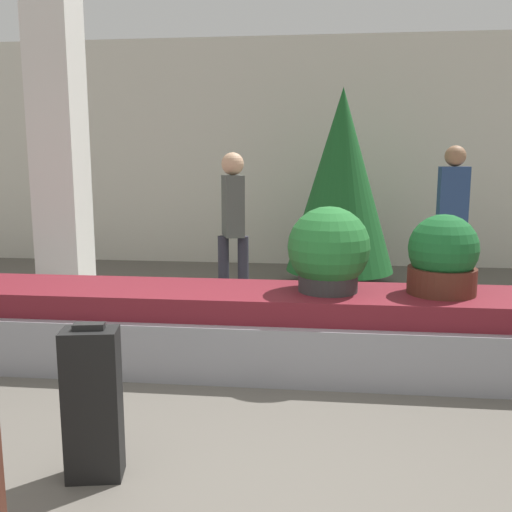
{
  "coord_description": "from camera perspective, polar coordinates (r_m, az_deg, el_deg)",
  "views": [
    {
      "loc": [
        0.46,
        -2.36,
        1.52
      ],
      "look_at": [
        0.0,
        1.68,
        0.83
      ],
      "focal_mm": 40.0,
      "sensor_mm": 36.0,
      "label": 1
    }
  ],
  "objects": [
    {
      "name": "ground_plane",
      "position": [
        2.85,
        -4.13,
        -22.63
      ],
      "size": [
        18.0,
        18.0,
        0.0
      ],
      "primitive_type": "plane",
      "color": "#59544C"
    },
    {
      "name": "carousel",
      "position": [
        4.26,
        0.0,
        -7.35
      ],
      "size": [
        8.14,
        0.88,
        0.58
      ],
      "color": "gray",
      "rests_on": "ground_plane"
    },
    {
      "name": "decorated_tree",
      "position": [
        6.91,
        8.53,
        7.44
      ],
      "size": [
        1.29,
        1.29,
        2.35
      ],
      "color": "#4C331E",
      "rests_on": "ground_plane"
    },
    {
      "name": "potted_plant_1",
      "position": [
        4.22,
        18.18,
        -0.13
      ],
      "size": [
        0.49,
        0.49,
        0.57
      ],
      "color": "#4C2319",
      "rests_on": "carousel"
    },
    {
      "name": "traveler_1",
      "position": [
        5.66,
        -2.32,
        3.75
      ],
      "size": [
        0.31,
        0.36,
        1.58
      ],
      "rotation": [
        0.0,
        0.0,
        -1.25
      ],
      "color": "#282833",
      "rests_on": "ground_plane"
    },
    {
      "name": "suitcase_3",
      "position": [
        2.9,
        -16.01,
        -14.04
      ],
      "size": [
        0.29,
        0.21,
        0.77
      ],
      "rotation": [
        0.0,
        0.0,
        0.19
      ],
      "color": "black",
      "rests_on": "ground_plane"
    },
    {
      "name": "potted_plant_0",
      "position": [
        4.11,
        7.27,
        0.45
      ],
      "size": [
        0.59,
        0.59,
        0.61
      ],
      "color": "#2D2D2D",
      "rests_on": "carousel"
    },
    {
      "name": "pillar",
      "position": [
        6.23,
        -19.02,
        9.9
      ],
      "size": [
        0.46,
        0.46,
        3.2
      ],
      "color": "silver",
      "rests_on": "ground_plane"
    },
    {
      "name": "traveler_0",
      "position": [
        6.85,
        19.05,
        4.78
      ],
      "size": [
        0.32,
        0.23,
        1.67
      ],
      "rotation": [
        0.0,
        0.0,
        0.03
      ],
      "color": "#282833",
      "rests_on": "ground_plane"
    },
    {
      "name": "back_wall",
      "position": [
        8.27,
        3.35,
        10.23
      ],
      "size": [
        18.0,
        0.06,
        3.2
      ],
      "color": "beige",
      "rests_on": "ground_plane"
    }
  ]
}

